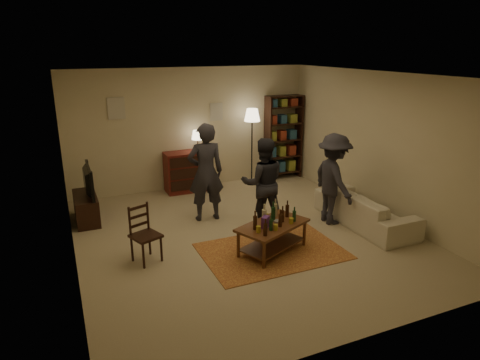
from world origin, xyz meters
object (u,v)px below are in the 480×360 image
floor_lamp (252,120)px  person_right (263,183)px  bookshelf (283,136)px  person_left (206,172)px  dining_chair (143,232)px  dresser (188,170)px  person_by_sofa (333,179)px  sofa (365,209)px  coffee_table (272,228)px  tv_stand (86,201)px

floor_lamp → person_right: bearing=-110.4°
bookshelf → person_left: bookshelf is taller
dining_chair → dresser: (1.58, 2.89, 0.01)m
person_by_sofa → floor_lamp: bearing=12.3°
sofa → person_left: person_left is taller
coffee_table → sofa: size_ratio=0.63×
coffee_table → sofa: 2.09m
dining_chair → bookshelf: size_ratio=0.44×
dining_chair → person_by_sofa: size_ratio=0.54×
dresser → bookshelf: (2.44, 0.07, 0.56)m
dining_chair → sofa: size_ratio=0.43×
bookshelf → person_by_sofa: bearing=-100.8°
person_left → dining_chair: bearing=45.1°
person_right → sofa: bearing=174.0°
tv_stand → person_by_sofa: size_ratio=0.64×
dining_chair → bookshelf: bookshelf is taller
coffee_table → sofa: bearing=8.5°
tv_stand → floor_lamp: 4.02m
tv_stand → person_right: (2.91, -1.50, 0.43)m
dresser → sofa: size_ratio=0.65×
dining_chair → tv_stand: tv_stand is taller
bookshelf → coffee_table: bearing=-121.2°
dresser → person_left: 1.79m
dresser → floor_lamp: (1.52, -0.11, 1.04)m
dining_chair → sofa: (3.97, -0.22, -0.16)m
tv_stand → person_left: (2.08, -0.81, 0.53)m
person_left → person_right: bearing=145.8°
dining_chair → person_left: person_left is taller
floor_lamp → sofa: 3.36m
sofa → person_by_sofa: 0.80m
floor_lamp → person_left: bearing=-136.3°
tv_stand → sofa: 5.14m
sofa → person_left: (-2.56, 1.39, 0.61)m
tv_stand → dresser: dresser is taller
floor_lamp → person_by_sofa: floor_lamp is taller
coffee_table → dresser: 3.44m
coffee_table → person_left: person_left is taller
dresser → person_right: person_right is taller
floor_lamp → person_right: floor_lamp is taller
tv_stand → person_left: person_left is taller
coffee_table → tv_stand: (-2.58, 2.51, -0.03)m
tv_stand → person_by_sofa: person_by_sofa is taller
tv_stand → person_left: 2.30m
sofa → coffee_table: bearing=98.5°
dresser → person_by_sofa: 3.39m
coffee_table → dining_chair: (-1.91, 0.53, 0.05)m
bookshelf → person_by_sofa: bookshelf is taller
dresser → person_left: (-0.17, -1.72, 0.44)m
coffee_table → sofa: (2.06, 0.31, -0.11)m
bookshelf → person_right: 3.06m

